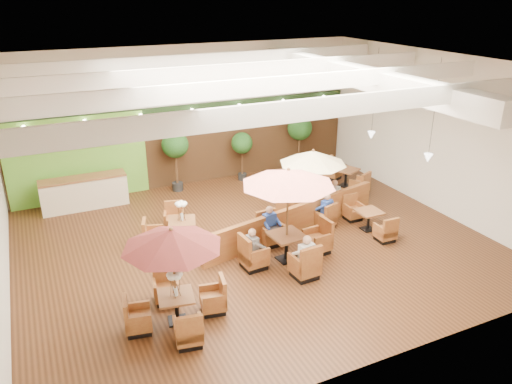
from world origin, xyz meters
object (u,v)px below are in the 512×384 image
table_2 (312,171)px  diner_1 (270,222)px  topiary_2 (300,130)px  topiary_0 (175,147)px  table_5 (346,178)px  diner_3 (325,207)px  booth_divider (295,220)px  service_counter (84,193)px  table_1 (288,199)px  diner_2 (254,244)px  table_0 (173,259)px  table_3 (175,230)px  table_4 (368,221)px  diner_4 (333,193)px  topiary_1 (242,145)px  diner_0 (305,252)px

table_2 → diner_1: (-2.18, -1.20, -0.94)m
topiary_2 → topiary_0: bearing=180.0°
table_2 → table_5: size_ratio=0.95×
diner_1 → diner_3: 2.20m
topiary_0 → booth_divider: bearing=-66.2°
service_counter → topiary_2: size_ratio=1.23×
table_1 → table_5: 6.70m
service_counter → table_1: bearing=-53.2°
diner_2 → diner_3: bearing=102.6°
table_1 → diner_2: 1.59m
table_0 → booth_divider: bearing=41.0°
table_3 → topiary_0: size_ratio=1.09×
topiary_2 → diner_2: (-5.25, -6.64, -1.06)m
table_1 → table_4: table_1 is taller
booth_divider → diner_3: 1.17m
topiary_2 → diner_3: (-2.01, -5.29, -1.06)m
table_2 → diner_2: bearing=-162.3°
table_1 → diner_2: (-1.06, 0.00, -1.19)m
service_counter → diner_4: diner_4 is taller
table_5 → topiary_1: size_ratio=1.32×
table_2 → table_3: table_2 is taller
table_3 → topiary_0: bearing=89.7°
table_4 → table_5: bearing=67.2°
table_1 → topiary_2: (4.19, 6.64, -0.13)m
table_0 → table_5: bearing=43.3°
booth_divider → diner_2: 2.52m
service_counter → diner_0: diner_0 is taller
diner_0 → topiary_2: bearing=54.8°
table_1 → table_5: (4.98, 4.19, -1.58)m
table_3 → diner_0: size_ratio=3.09×
topiary_1 → diner_1: topiary_1 is taller
table_1 → diner_2: bearing=176.1°
table_5 → diner_3: size_ratio=3.46×
topiary_2 → diner_1: size_ratio=2.98×
diner_1 → table_2: bearing=-162.1°
topiary_1 → diner_3: (0.68, -5.29, -0.76)m
diner_2 → diner_4: size_ratio=1.03×
table_1 → diner_1: 1.58m
table_2 → service_counter: bearing=131.9°
table_1 → table_2: (2.18, 2.26, -0.24)m
topiary_2 → diner_1: topiary_2 is taller
diner_2 → diner_1: bearing=124.9°
table_4 → table_5: (1.58, 3.60, 0.03)m
table_2 → table_3: size_ratio=0.98×
table_5 → diner_2: 7.36m
table_1 → table_4: (3.40, 0.60, -1.61)m
table_2 → topiary_0: table_2 is taller
table_5 → topiary_0: bearing=134.4°
table_1 → booth_divider: bearing=48.9°
table_5 → diner_4: size_ratio=3.49×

